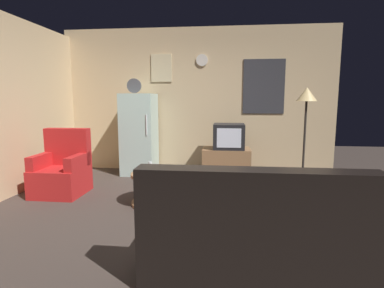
% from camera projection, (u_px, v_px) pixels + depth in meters
% --- Properties ---
extents(ground_plane, '(12.00, 12.00, 0.00)m').
position_uv_depth(ground_plane, '(177.00, 216.00, 3.71)').
color(ground_plane, '#3D332D').
extents(wall_with_art, '(5.20, 0.12, 2.74)m').
position_uv_depth(wall_with_art, '(197.00, 101.00, 5.91)').
color(wall_with_art, '#D1B284').
rests_on(wall_with_art, ground_plane).
extents(fridge, '(0.60, 0.62, 1.77)m').
position_uv_depth(fridge, '(139.00, 134.00, 5.72)').
color(fridge, silver).
rests_on(fridge, ground_plane).
extents(tv_stand, '(0.84, 0.53, 0.53)m').
position_uv_depth(tv_stand, '(226.00, 163.00, 5.48)').
color(tv_stand, '#8E6642').
rests_on(tv_stand, ground_plane).
extents(crt_tv, '(0.54, 0.51, 0.44)m').
position_uv_depth(crt_tv, '(229.00, 136.00, 5.41)').
color(crt_tv, black).
rests_on(crt_tv, tv_stand).
extents(standing_lamp, '(0.32, 0.32, 1.59)m').
position_uv_depth(standing_lamp, '(306.00, 102.00, 4.86)').
color(standing_lamp, '#332D28').
rests_on(standing_lamp, ground_plane).
extents(coffee_table, '(0.72, 0.72, 0.43)m').
position_uv_depth(coffee_table, '(158.00, 188.00, 4.11)').
color(coffee_table, '#8E6642').
rests_on(coffee_table, ground_plane).
extents(wine_glass, '(0.05, 0.05, 0.15)m').
position_uv_depth(wine_glass, '(150.00, 167.00, 4.07)').
color(wine_glass, silver).
rests_on(wine_glass, coffee_table).
extents(mug_ceramic_white, '(0.08, 0.08, 0.09)m').
position_uv_depth(mug_ceramic_white, '(162.00, 171.00, 3.97)').
color(mug_ceramic_white, silver).
rests_on(mug_ceramic_white, coffee_table).
extents(mug_ceramic_tan, '(0.08, 0.08, 0.09)m').
position_uv_depth(mug_ceramic_tan, '(153.00, 171.00, 3.99)').
color(mug_ceramic_tan, tan).
rests_on(mug_ceramic_tan, coffee_table).
extents(remote_control, '(0.15, 0.11, 0.02)m').
position_uv_depth(remote_control, '(150.00, 169.00, 4.22)').
color(remote_control, black).
rests_on(remote_control, coffee_table).
extents(armchair, '(0.68, 0.68, 0.96)m').
position_uv_depth(armchair, '(62.00, 171.00, 4.55)').
color(armchair, red).
rests_on(armchair, ground_plane).
extents(couch, '(1.70, 0.80, 0.92)m').
position_uv_depth(couch, '(251.00, 238.00, 2.42)').
color(couch, black).
rests_on(couch, ground_plane).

